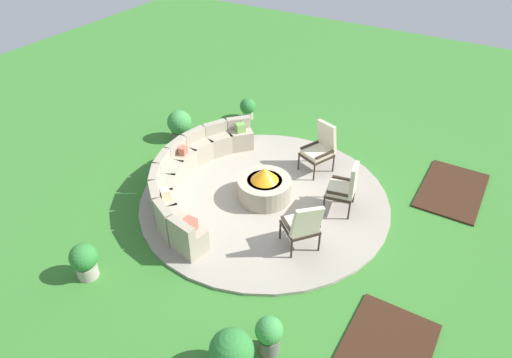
{
  "coord_description": "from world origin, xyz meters",
  "views": [
    {
      "loc": [
        -6.52,
        -3.68,
        5.93
      ],
      "look_at": [
        0.0,
        0.2,
        0.45
      ],
      "focal_mm": 32.48,
      "sensor_mm": 36.0,
      "label": 1
    }
  ],
  "objects_px": {
    "lounge_chair_front_left": "(303,225)",
    "lounge_chair_front_right": "(345,187)",
    "potted_plant_0": "(232,353)",
    "fire_pit": "(264,186)",
    "curved_stone_bench": "(190,176)",
    "lounge_chair_back_left": "(321,147)",
    "potted_plant_3": "(84,260)",
    "potted_plant_1": "(248,108)",
    "potted_plant_4": "(180,124)",
    "potted_plant_2": "(269,334)"
  },
  "relations": [
    {
      "from": "potted_plant_0",
      "to": "potted_plant_1",
      "type": "xyz_separation_m",
      "value": [
        6.36,
        3.66,
        -0.09
      ]
    },
    {
      "from": "fire_pit",
      "to": "lounge_chair_front_left",
      "type": "relative_size",
      "value": 1.04
    },
    {
      "from": "fire_pit",
      "to": "potted_plant_2",
      "type": "xyz_separation_m",
      "value": [
        -3.01,
        -1.8,
        0.02
      ]
    },
    {
      "from": "lounge_chair_front_left",
      "to": "potted_plant_3",
      "type": "distance_m",
      "value": 3.7
    },
    {
      "from": "fire_pit",
      "to": "lounge_chair_back_left",
      "type": "bearing_deg",
      "value": -19.21
    },
    {
      "from": "lounge_chair_front_right",
      "to": "potted_plant_0",
      "type": "xyz_separation_m",
      "value": [
        -4.01,
        -0.01,
        -0.21
      ]
    },
    {
      "from": "curved_stone_bench",
      "to": "lounge_chair_back_left",
      "type": "xyz_separation_m",
      "value": [
        2.0,
        -2.04,
        0.27
      ]
    },
    {
      "from": "potted_plant_1",
      "to": "potted_plant_4",
      "type": "xyz_separation_m",
      "value": [
        -1.76,
        0.87,
        0.09
      ]
    },
    {
      "from": "potted_plant_3",
      "to": "lounge_chair_front_right",
      "type": "bearing_deg",
      "value": -38.7
    },
    {
      "from": "fire_pit",
      "to": "potted_plant_2",
      "type": "height_order",
      "value": "fire_pit"
    },
    {
      "from": "lounge_chair_front_left",
      "to": "lounge_chair_front_right",
      "type": "xyz_separation_m",
      "value": [
        1.41,
        -0.23,
        0.01
      ]
    },
    {
      "from": "curved_stone_bench",
      "to": "lounge_chair_front_right",
      "type": "bearing_deg",
      "value": -72.32
    },
    {
      "from": "curved_stone_bench",
      "to": "lounge_chair_front_right",
      "type": "distance_m",
      "value": 3.19
    },
    {
      "from": "lounge_chair_front_right",
      "to": "potted_plant_4",
      "type": "xyz_separation_m",
      "value": [
        0.59,
        4.53,
        -0.2
      ]
    },
    {
      "from": "lounge_chair_front_left",
      "to": "potted_plant_4",
      "type": "height_order",
      "value": "lounge_chair_front_left"
    },
    {
      "from": "potted_plant_1",
      "to": "lounge_chair_back_left",
      "type": "bearing_deg",
      "value": -116.21
    },
    {
      "from": "lounge_chair_front_left",
      "to": "potted_plant_3",
      "type": "xyz_separation_m",
      "value": [
        -2.39,
        2.82,
        -0.23
      ]
    },
    {
      "from": "lounge_chair_front_right",
      "to": "curved_stone_bench",
      "type": "bearing_deg",
      "value": 96.32
    },
    {
      "from": "lounge_chair_front_right",
      "to": "potted_plant_1",
      "type": "bearing_deg",
      "value": 45.88
    },
    {
      "from": "lounge_chair_front_right",
      "to": "potted_plant_1",
      "type": "distance_m",
      "value": 4.35
    },
    {
      "from": "potted_plant_3",
      "to": "potted_plant_4",
      "type": "relative_size",
      "value": 0.89
    },
    {
      "from": "lounge_chair_front_left",
      "to": "lounge_chair_back_left",
      "type": "bearing_deg",
      "value": 57.08
    },
    {
      "from": "fire_pit",
      "to": "lounge_chair_front_left",
      "type": "distance_m",
      "value": 1.61
    },
    {
      "from": "lounge_chair_front_right",
      "to": "potted_plant_3",
      "type": "bearing_deg",
      "value": 129.94
    },
    {
      "from": "curved_stone_bench",
      "to": "potted_plant_3",
      "type": "relative_size",
      "value": 5.96
    },
    {
      "from": "fire_pit",
      "to": "potted_plant_0",
      "type": "distance_m",
      "value": 3.85
    },
    {
      "from": "potted_plant_4",
      "to": "lounge_chair_front_right",
      "type": "bearing_deg",
      "value": -97.45
    },
    {
      "from": "lounge_chair_front_left",
      "to": "fire_pit",
      "type": "bearing_deg",
      "value": 93.95
    },
    {
      "from": "fire_pit",
      "to": "lounge_chair_front_left",
      "type": "xyz_separation_m",
      "value": [
        -0.93,
        -1.29,
        0.26
      ]
    },
    {
      "from": "potted_plant_3",
      "to": "potted_plant_4",
      "type": "xyz_separation_m",
      "value": [
        4.39,
        1.48,
        0.03
      ]
    },
    {
      "from": "potted_plant_3",
      "to": "potted_plant_4",
      "type": "distance_m",
      "value": 4.63
    },
    {
      "from": "fire_pit",
      "to": "potted_plant_4",
      "type": "distance_m",
      "value": 3.19
    },
    {
      "from": "fire_pit",
      "to": "lounge_chair_front_right",
      "type": "bearing_deg",
      "value": -72.59
    },
    {
      "from": "potted_plant_3",
      "to": "fire_pit",
      "type": "bearing_deg",
      "value": -24.68
    },
    {
      "from": "potted_plant_3",
      "to": "potted_plant_2",
      "type": "bearing_deg",
      "value": -84.56
    },
    {
      "from": "fire_pit",
      "to": "potted_plant_0",
      "type": "xyz_separation_m",
      "value": [
        -3.54,
        -1.52,
        0.06
      ]
    },
    {
      "from": "potted_plant_0",
      "to": "potted_plant_3",
      "type": "distance_m",
      "value": 3.06
    },
    {
      "from": "potted_plant_0",
      "to": "potted_plant_3",
      "type": "bearing_deg",
      "value": 86.0
    },
    {
      "from": "lounge_chair_front_left",
      "to": "lounge_chair_back_left",
      "type": "height_order",
      "value": "lounge_chair_back_left"
    },
    {
      "from": "curved_stone_bench",
      "to": "lounge_chair_front_left",
      "type": "height_order",
      "value": "lounge_chair_front_left"
    },
    {
      "from": "fire_pit",
      "to": "potted_plant_2",
      "type": "relative_size",
      "value": 1.66
    },
    {
      "from": "lounge_chair_back_left",
      "to": "potted_plant_0",
      "type": "height_order",
      "value": "lounge_chair_back_left"
    },
    {
      "from": "curved_stone_bench",
      "to": "potted_plant_4",
      "type": "bearing_deg",
      "value": 43.91
    },
    {
      "from": "potted_plant_2",
      "to": "potted_plant_4",
      "type": "relative_size",
      "value": 0.87
    },
    {
      "from": "lounge_chair_front_right",
      "to": "potted_plant_4",
      "type": "bearing_deg",
      "value": 71.2
    },
    {
      "from": "fire_pit",
      "to": "potted_plant_4",
      "type": "relative_size",
      "value": 1.44
    },
    {
      "from": "lounge_chair_front_right",
      "to": "lounge_chair_back_left",
      "type": "bearing_deg",
      "value": 32.23
    },
    {
      "from": "curved_stone_bench",
      "to": "potted_plant_2",
      "type": "distance_m",
      "value": 4.16
    },
    {
      "from": "curved_stone_bench",
      "to": "lounge_chair_front_right",
      "type": "height_order",
      "value": "lounge_chair_front_right"
    },
    {
      "from": "curved_stone_bench",
      "to": "potted_plant_1",
      "type": "height_order",
      "value": "curved_stone_bench"
    }
  ]
}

